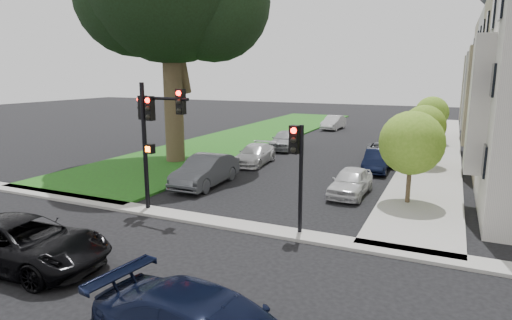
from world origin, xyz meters
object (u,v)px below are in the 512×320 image
at_px(car_parked_1, 377,161).
at_px(car_cross_near, 23,243).
at_px(small_tree_c, 432,113).
at_px(small_tree_b, 424,126).
at_px(traffic_signal_secondary, 297,159).
at_px(traffic_signal_main, 153,124).
at_px(car_parked_6, 255,154).
at_px(small_tree_a, 411,143).
at_px(car_parked_0, 351,182).
at_px(car_parked_3, 396,134).
at_px(car_parked_7, 285,140).
at_px(car_parked_9, 333,123).
at_px(car_parked_2, 382,153).
at_px(car_parked_5, 206,171).

bearing_deg(car_parked_1, car_cross_near, -115.86).
height_order(small_tree_c, car_parked_1, small_tree_c).
relative_size(small_tree_b, small_tree_c, 0.98).
distance_m(small_tree_c, traffic_signal_secondary, 23.81).
distance_m(traffic_signal_main, car_parked_6, 10.93).
distance_m(traffic_signal_secondary, car_parked_6, 12.57).
bearing_deg(small_tree_a, car_parked_6, 152.85).
height_order(car_parked_0, car_parked_6, car_parked_0).
xyz_separation_m(traffic_signal_secondary, car_parked_3, (0.66, 23.19, -2.05)).
height_order(traffic_signal_secondary, car_parked_3, traffic_signal_secondary).
distance_m(traffic_signal_secondary, car_parked_7, 17.89).
relative_size(car_parked_0, car_parked_7, 0.89).
height_order(traffic_signal_main, car_cross_near, traffic_signal_main).
height_order(car_cross_near, car_parked_3, car_cross_near).
relative_size(small_tree_c, car_parked_1, 1.01).
xyz_separation_m(car_cross_near, car_parked_1, (7.57, 17.65, -0.11)).
height_order(small_tree_c, car_parked_0, small_tree_c).
xyz_separation_m(car_parked_1, car_parked_9, (-7.35, 18.09, 0.07)).
relative_size(car_parked_1, car_parked_2, 0.86).
height_order(car_parked_2, car_parked_9, car_parked_9).
relative_size(car_parked_0, car_parked_3, 0.89).
xyz_separation_m(car_cross_near, car_parked_5, (0.02, 10.49, 0.04)).
xyz_separation_m(small_tree_b, car_parked_7, (-10.01, 2.38, -1.83)).
distance_m(car_cross_near, car_parked_1, 19.21).
relative_size(car_parked_7, car_parked_9, 1.00).
xyz_separation_m(small_tree_b, car_parked_1, (-2.34, -2.34, -1.93)).
bearing_deg(car_parked_6, car_parked_1, 5.27).
relative_size(small_tree_c, car_parked_7, 0.91).
xyz_separation_m(car_parked_3, car_parked_7, (-7.35, -6.72, -0.00)).
bearing_deg(car_parked_1, car_parked_0, -95.69).
bearing_deg(car_parked_6, car_parked_9, 85.64).
bearing_deg(small_tree_c, car_parked_7, -144.59).
bearing_deg(small_tree_c, car_parked_2, -104.90).
bearing_deg(car_parked_0, car_parked_5, -167.60).
bearing_deg(car_parked_5, car_parked_0, 8.98).
xyz_separation_m(traffic_signal_secondary, car_parked_6, (-6.52, 10.53, -2.16)).
relative_size(small_tree_b, car_parked_2, 0.85).
bearing_deg(small_tree_b, car_parked_2, 171.33).
distance_m(small_tree_a, car_parked_0, 3.42).
bearing_deg(traffic_signal_main, car_parked_5, 93.90).
height_order(traffic_signal_main, car_parked_2, traffic_signal_main).
xyz_separation_m(traffic_signal_main, car_parked_1, (7.24, 11.70, -3.08)).
relative_size(traffic_signal_secondary, car_cross_near, 0.74).
relative_size(traffic_signal_main, car_parked_3, 1.24).
height_order(small_tree_c, car_parked_7, small_tree_c).
bearing_deg(car_parked_5, traffic_signal_secondary, -36.65).
relative_size(car_parked_0, car_parked_9, 0.90).
distance_m(car_parked_1, car_parked_5, 10.41).
bearing_deg(car_parked_3, car_parked_6, -121.44).
relative_size(traffic_signal_main, car_parked_1, 1.38).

